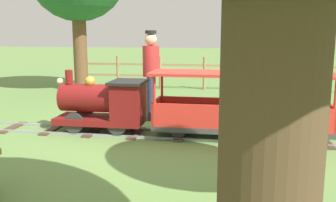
{
  "coord_description": "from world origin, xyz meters",
  "views": [
    {
      "loc": [
        -5.71,
        -1.01,
        1.62
      ],
      "look_at": [
        0.0,
        -0.04,
        0.55
      ],
      "focal_mm": 41.0,
      "sensor_mm": 36.0,
      "label": 1
    }
  ],
  "objects": [
    {
      "name": "track",
      "position": [
        0.0,
        -0.24,
        0.02
      ],
      "size": [
        0.7,
        6.4,
        0.04
      ],
      "color": "gray",
      "rests_on": "ground_plane"
    },
    {
      "name": "conductor_person",
      "position": [
        1.03,
        0.45,
        0.96
      ],
      "size": [
        0.3,
        0.3,
        1.62
      ],
      "color": "#282D47",
      "rests_on": "ground_plane"
    },
    {
      "name": "locomotive",
      "position": [
        0.0,
        0.98,
        0.48
      ],
      "size": [
        0.66,
        1.45,
        0.96
      ],
      "color": "maroon",
      "rests_on": "ground_plane"
    },
    {
      "name": "ground_plane",
      "position": [
        0.0,
        0.0,
        0.0
      ],
      "size": [
        60.0,
        60.0,
        0.0
      ],
      "primitive_type": "plane",
      "color": "#608442"
    },
    {
      "name": "fence_section",
      "position": [
        4.81,
        -0.24,
        0.48
      ],
      "size": [
        0.08,
        7.48,
        0.9
      ],
      "color": "#93754C",
      "rests_on": "ground_plane"
    },
    {
      "name": "passenger_car",
      "position": [
        0.0,
        -1.14,
        0.42
      ],
      "size": [
        0.76,
        2.7,
        0.97
      ],
      "color": "#3F3F3F",
      "rests_on": "ground_plane"
    }
  ]
}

